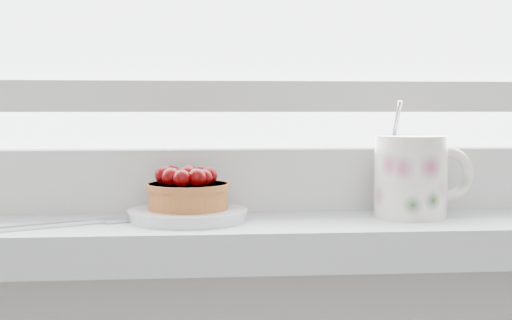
{
  "coord_description": "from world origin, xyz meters",
  "views": [
    {
      "loc": [
        -0.06,
        1.15,
        1.05
      ],
      "look_at": [
        0.01,
        1.88,
        1.0
      ],
      "focal_mm": 50.0,
      "sensor_mm": 36.0,
      "label": 1
    }
  ],
  "objects": [
    {
      "name": "saucer",
      "position": [
        -0.06,
        1.89,
        0.95
      ],
      "size": [
        0.12,
        0.12,
        0.01
      ],
      "primitive_type": "cylinder",
      "color": "silver",
      "rests_on": "windowsill"
    },
    {
      "name": "fork",
      "position": [
        -0.19,
        1.86,
        0.94
      ],
      "size": [
        0.21,
        0.12,
        0.0
      ],
      "color": "silver",
      "rests_on": "windowsill"
    },
    {
      "name": "floral_mug",
      "position": [
        0.18,
        1.89,
        0.99
      ],
      "size": [
        0.11,
        0.08,
        0.13
      ],
      "color": "white",
      "rests_on": "windowsill"
    },
    {
      "name": "raspberry_tart",
      "position": [
        -0.06,
        1.89,
        0.97
      ],
      "size": [
        0.09,
        0.09,
        0.05
      ],
      "color": "#984F21",
      "rests_on": "saucer"
    }
  ]
}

